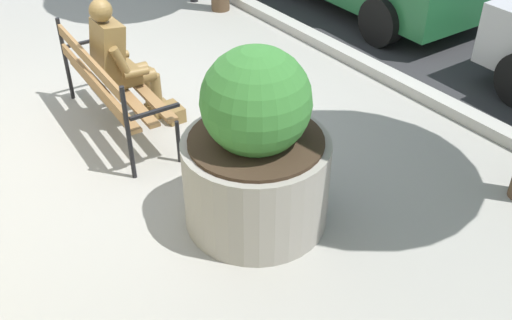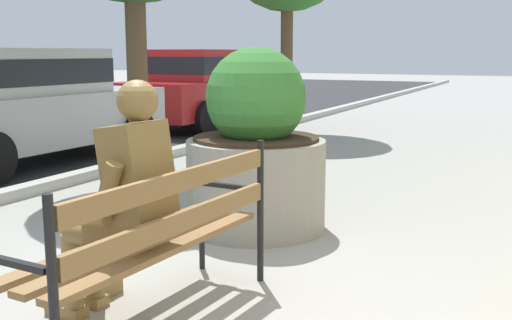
{
  "view_description": "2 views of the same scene",
  "coord_description": "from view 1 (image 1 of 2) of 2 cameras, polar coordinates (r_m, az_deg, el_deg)",
  "views": [
    {
      "loc": [
        5.04,
        -2.1,
        3.34
      ],
      "look_at": [
        1.94,
        0.17,
        0.6
      ],
      "focal_mm": 41.71,
      "sensor_mm": 36.0,
      "label": 1
    },
    {
      "loc": [
        -2.76,
        -2.1,
        1.51
      ],
      "look_at": [
        1.94,
        0.17,
        0.6
      ],
      "focal_mm": 43.45,
      "sensor_mm": 36.0,
      "label": 2
    }
  ],
  "objects": [
    {
      "name": "curb_stone",
      "position": [
        7.82,
        7.93,
        10.38
      ],
      "size": [
        60.0,
        0.2,
        0.12
      ],
      "primitive_type": "cube",
      "color": "#B2AFA8",
      "rests_on": "ground"
    },
    {
      "name": "bronze_statue_seated",
      "position": [
        6.16,
        -12.48,
        8.94
      ],
      "size": [
        0.64,
        0.76,
        1.37
      ],
      "color": "olive",
      "rests_on": "ground"
    },
    {
      "name": "ground_plane",
      "position": [
        6.4,
        -11.55,
        3.27
      ],
      "size": [
        80.0,
        80.0,
        0.0
      ],
      "primitive_type": "plane",
      "color": "#9E9B93"
    },
    {
      "name": "concrete_planter",
      "position": [
        4.68,
        0.0,
        0.56
      ],
      "size": [
        1.19,
        1.19,
        1.56
      ],
      "color": "gray",
      "rests_on": "ground"
    },
    {
      "name": "park_bench",
      "position": [
        6.11,
        -13.98,
        7.2
      ],
      "size": [
        1.83,
        0.65,
        0.95
      ],
      "color": "olive",
      "rests_on": "ground"
    }
  ]
}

